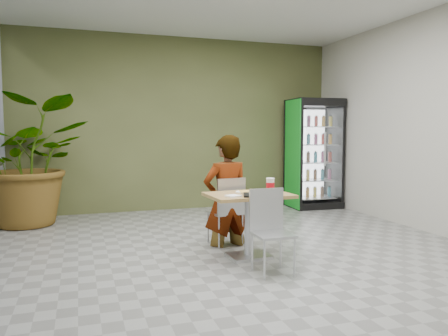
{
  "coord_description": "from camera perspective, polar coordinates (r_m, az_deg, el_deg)",
  "views": [
    {
      "loc": [
        -1.79,
        -4.52,
        1.46
      ],
      "look_at": [
        -0.05,
        0.71,
        1.0
      ],
      "focal_mm": 35.0,
      "sensor_mm": 36.0,
      "label": 1
    }
  ],
  "objects": [
    {
      "name": "ground",
      "position": [
        5.08,
        3.16,
        -11.96
      ],
      "size": [
        7.0,
        7.0,
        0.0
      ],
      "primitive_type": "plane",
      "color": "gray",
      "rests_on": "ground"
    },
    {
      "name": "cafeteria_tray",
      "position": [
        4.85,
        4.89,
        -3.53
      ],
      "size": [
        0.46,
        0.4,
        0.02
      ],
      "primitive_type": "cube",
      "rotation": [
        0.0,
        0.0,
        -0.35
      ],
      "color": "black",
      "rests_on": "dining_table"
    },
    {
      "name": "room_envelope",
      "position": [
        4.86,
        3.24,
        6.41
      ],
      "size": [
        6.0,
        7.0,
        3.2
      ],
      "primitive_type": null,
      "color": "beige",
      "rests_on": "ground"
    },
    {
      "name": "napkin_stack",
      "position": [
        4.78,
        1.22,
        -3.67
      ],
      "size": [
        0.18,
        0.18,
        0.02
      ],
      "primitive_type": "cube",
      "rotation": [
        0.0,
        0.0,
        0.37
      ],
      "color": "white",
      "rests_on": "dining_table"
    },
    {
      "name": "soda_cup",
      "position": [
        5.1,
        6.07,
        -2.31
      ],
      "size": [
        0.1,
        0.1,
        0.17
      ],
      "color": "white",
      "rests_on": "dining_table"
    },
    {
      "name": "chair_near",
      "position": [
        4.61,
        5.98,
        -7.21
      ],
      "size": [
        0.39,
        0.39,
        0.86
      ],
      "rotation": [
        0.0,
        0.0,
        -0.01
      ],
      "color": "#B9BBBE",
      "rests_on": "ground"
    },
    {
      "name": "chair_far",
      "position": [
        5.59,
        0.55,
        -4.98
      ],
      "size": [
        0.44,
        0.44,
        0.88
      ],
      "rotation": [
        0.0,
        0.0,
        3.28
      ],
      "color": "#B9BBBE",
      "rests_on": "ground"
    },
    {
      "name": "dining_table",
      "position": [
        5.06,
        3.23,
        -5.76
      ],
      "size": [
        0.96,
        0.7,
        0.75
      ],
      "rotation": [
        0.0,
        0.0,
        0.05
      ],
      "color": "#9D7F43",
      "rests_on": "ground"
    },
    {
      "name": "potted_plant",
      "position": [
        7.41,
        -23.93,
        0.85
      ],
      "size": [
        1.98,
        1.76,
        2.01
      ],
      "primitive_type": "imported",
      "rotation": [
        0.0,
        0.0,
        -0.12
      ],
      "color": "#276229",
      "rests_on": "ground"
    },
    {
      "name": "beverage_fridge",
      "position": [
        8.57,
        11.69,
        1.86
      ],
      "size": [
        0.99,
        0.78,
        2.07
      ],
      "rotation": [
        0.0,
        0.0,
        -0.06
      ],
      "color": "black",
      "rests_on": "ground"
    },
    {
      "name": "seated_woman",
      "position": [
        5.61,
        0.29,
        -4.46
      ],
      "size": [
        0.69,
        0.49,
        1.72
      ],
      "primitive_type": "imported",
      "rotation": [
        0.0,
        0.0,
        3.28
      ],
      "color": "black",
      "rests_on": "ground"
    },
    {
      "name": "pizza_plate",
      "position": [
        5.12,
        2.8,
        -3.02
      ],
      "size": [
        0.31,
        0.24,
        0.03
      ],
      "color": "white",
      "rests_on": "dining_table"
    }
  ]
}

